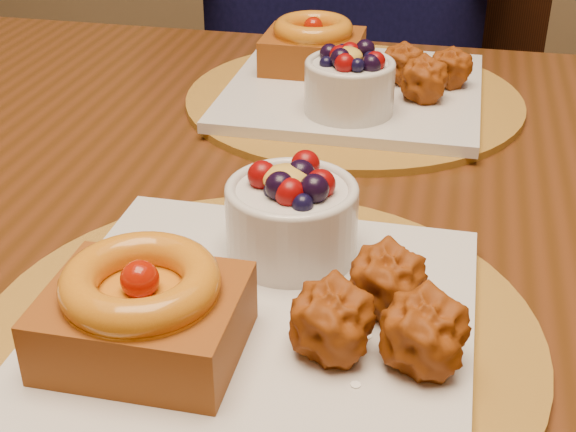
{
  "coord_description": "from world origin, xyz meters",
  "views": [
    {
      "loc": [
        0.17,
        -0.57,
        1.09
      ],
      "look_at": [
        0.07,
        -0.11,
        0.82
      ],
      "focal_mm": 50.0,
      "sensor_mm": 36.0,
      "label": 1
    }
  ],
  "objects_px": {
    "dining_table": "(317,262)",
    "chair_far": "(416,112)",
    "place_setting_near": "(255,300)",
    "place_setting_far": "(351,81)"
  },
  "relations": [
    {
      "from": "dining_table",
      "to": "chair_far",
      "type": "relative_size",
      "value": 1.68
    },
    {
      "from": "dining_table",
      "to": "place_setting_far",
      "type": "height_order",
      "value": "place_setting_far"
    },
    {
      "from": "dining_table",
      "to": "chair_far",
      "type": "height_order",
      "value": "chair_far"
    },
    {
      "from": "dining_table",
      "to": "chair_far",
      "type": "xyz_separation_m",
      "value": [
        0.05,
        0.77,
        -0.15
      ]
    },
    {
      "from": "dining_table",
      "to": "place_setting_near",
      "type": "height_order",
      "value": "place_setting_near"
    },
    {
      "from": "dining_table",
      "to": "chair_far",
      "type": "distance_m",
      "value": 0.79
    },
    {
      "from": "place_setting_near",
      "to": "chair_far",
      "type": "xyz_separation_m",
      "value": [
        0.05,
        0.98,
        -0.26
      ]
    },
    {
      "from": "place_setting_near",
      "to": "place_setting_far",
      "type": "distance_m",
      "value": 0.43
    },
    {
      "from": "dining_table",
      "to": "place_setting_near",
      "type": "relative_size",
      "value": 4.21
    },
    {
      "from": "place_setting_near",
      "to": "place_setting_far",
      "type": "xyz_separation_m",
      "value": [
        0.0,
        0.43,
        -0.0
      ]
    }
  ]
}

